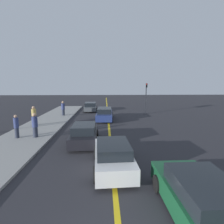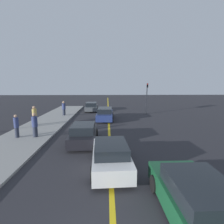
{
  "view_description": "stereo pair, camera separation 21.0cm",
  "coord_description": "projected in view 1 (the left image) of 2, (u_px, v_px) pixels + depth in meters",
  "views": [
    {
      "loc": [
        -0.36,
        -2.46,
        4.11
      ],
      "look_at": [
        0.28,
        13.48,
        1.48
      ],
      "focal_mm": 28.0,
      "sensor_mm": 36.0,
      "label": 1
    },
    {
      "loc": [
        -0.15,
        -2.46,
        4.11
      ],
      "look_at": [
        0.28,
        13.48,
        1.48
      ],
      "focal_mm": 28.0,
      "sensor_mm": 36.0,
      "label": 2
    }
  ],
  "objects": [
    {
      "name": "road_center_line",
      "position": [
        108.0,
        118.0,
        20.85
      ],
      "size": [
        0.2,
        60.0,
        0.01
      ],
      "color": "gold",
      "rests_on": "ground_plane"
    },
    {
      "name": "sidewalk_left",
      "position": [
        43.0,
        126.0,
        16.8
      ],
      "size": [
        3.98,
        28.32,
        0.14
      ],
      "color": "gray",
      "rests_on": "ground_plane"
    },
    {
      "name": "car_near_right_lane",
      "position": [
        201.0,
        199.0,
        5.28
      ],
      "size": [
        2.04,
        4.31,
        1.36
      ],
      "rotation": [
        0.0,
        0.0,
        0.01
      ],
      "color": "#144728",
      "rests_on": "ground_plane"
    },
    {
      "name": "car_ahead_center",
      "position": [
        113.0,
        156.0,
        8.43
      ],
      "size": [
        2.0,
        4.05,
        1.35
      ],
      "rotation": [
        0.0,
        0.0,
        0.05
      ],
      "color": "silver",
      "rests_on": "ground_plane"
    },
    {
      "name": "car_far_distant",
      "position": [
        84.0,
        134.0,
        12.02
      ],
      "size": [
        1.89,
        3.86,
        1.37
      ],
      "rotation": [
        0.0,
        0.0,
        0.01
      ],
      "color": "black",
      "rests_on": "ground_plane"
    },
    {
      "name": "car_parked_left_lot",
      "position": [
        104.0,
        114.0,
        19.8
      ],
      "size": [
        1.96,
        4.63,
        1.38
      ],
      "rotation": [
        0.0,
        0.0,
        -0.03
      ],
      "color": "navy",
      "rests_on": "ground_plane"
    },
    {
      "name": "car_oncoming_far",
      "position": [
        90.0,
        107.0,
        26.17
      ],
      "size": [
        2.05,
        4.18,
        1.29
      ],
      "rotation": [
        0.0,
        0.0,
        0.05
      ],
      "color": "#4C5156",
      "rests_on": "ground_plane"
    },
    {
      "name": "pedestrian_near_curb",
      "position": [
        16.0,
        126.0,
        12.75
      ],
      "size": [
        0.34,
        0.34,
        1.72
      ],
      "color": "#282D3D",
      "rests_on": "sidewalk_left"
    },
    {
      "name": "pedestrian_mid_group",
      "position": [
        35.0,
        125.0,
        12.92
      ],
      "size": [
        0.41,
        0.41,
        1.82
      ],
      "color": "#282D3D",
      "rests_on": "sidewalk_left"
    },
    {
      "name": "pedestrian_far_standing",
      "position": [
        34.0,
        116.0,
        16.56
      ],
      "size": [
        0.42,
        0.42,
        1.85
      ],
      "color": "#282D3D",
      "rests_on": "sidewalk_left"
    },
    {
      "name": "pedestrian_by_sign",
      "position": [
        63.0,
        108.0,
        21.79
      ],
      "size": [
        0.43,
        0.43,
        1.77
      ],
      "color": "#282D3D",
      "rests_on": "sidewalk_left"
    },
    {
      "name": "traffic_light",
      "position": [
        146.0,
        95.0,
        23.46
      ],
      "size": [
        0.18,
        0.4,
        4.11
      ],
      "color": "slate",
      "rests_on": "ground_plane"
    }
  ]
}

